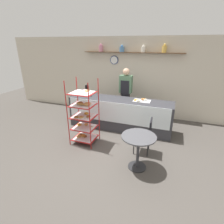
# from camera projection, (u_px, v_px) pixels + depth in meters

# --- Properties ---
(ground_plane) EXTENTS (14.00, 14.00, 0.00)m
(ground_plane) POSITION_uv_depth(u_px,v_px,m) (107.00, 145.00, 4.55)
(ground_plane) COLOR #4C4742
(back_wall) EXTENTS (10.00, 0.30, 2.70)m
(back_wall) POSITION_uv_depth(u_px,v_px,m) (132.00, 77.00, 6.15)
(back_wall) COLOR beige
(back_wall) RESTS_ON ground_plane
(display_counter) EXTENTS (3.09, 0.71, 0.93)m
(display_counter) POSITION_uv_depth(u_px,v_px,m) (120.00, 114.00, 5.32)
(display_counter) COLOR #333338
(display_counter) RESTS_ON ground_plane
(pastry_rack) EXTENTS (0.63, 0.56, 1.68)m
(pastry_rack) POSITION_uv_depth(u_px,v_px,m) (84.00, 115.00, 4.43)
(pastry_rack) COLOR #A51919
(pastry_rack) RESTS_ON ground_plane
(person_worker) EXTENTS (0.40, 0.23, 1.76)m
(person_worker) POSITION_uv_depth(u_px,v_px,m) (125.00, 93.00, 5.65)
(person_worker) COLOR #282833
(person_worker) RESTS_ON ground_plane
(cafe_table) EXTENTS (0.70, 0.70, 0.76)m
(cafe_table) POSITION_uv_depth(u_px,v_px,m) (138.00, 144.00, 3.55)
(cafe_table) COLOR #262628
(cafe_table) RESTS_ON ground_plane
(cafe_chair) EXTENTS (0.40, 0.40, 0.88)m
(cafe_chair) POSITION_uv_depth(u_px,v_px,m) (146.00, 133.00, 4.07)
(cafe_chair) COLOR black
(cafe_chair) RESTS_ON ground_plane
(coffee_carafe) EXTENTS (0.12, 0.12, 0.35)m
(coffee_carafe) POSITION_uv_depth(u_px,v_px,m) (87.00, 90.00, 5.44)
(coffee_carafe) COLOR black
(coffee_carafe) RESTS_ON display_counter
(donut_tray_counter) EXTENTS (0.48, 0.32, 0.05)m
(donut_tray_counter) POSITION_uv_depth(u_px,v_px,m) (141.00, 100.00, 5.00)
(donut_tray_counter) COLOR silver
(donut_tray_counter) RESTS_ON display_counter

